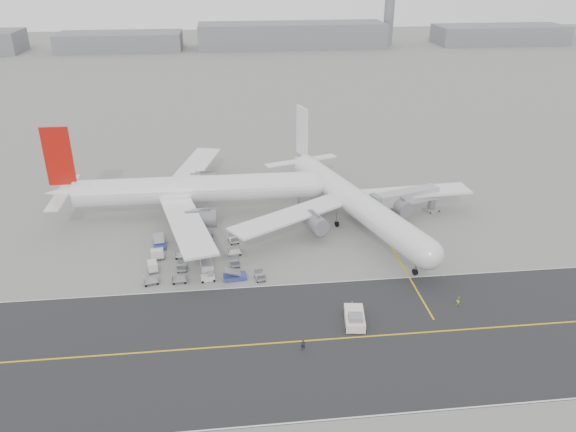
{
  "coord_description": "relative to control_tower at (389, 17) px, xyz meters",
  "views": [
    {
      "loc": [
        -1.26,
        -85.19,
        53.12
      ],
      "look_at": [
        9.72,
        12.0,
        6.57
      ],
      "focal_mm": 35.0,
      "sensor_mm": 36.0,
      "label": 1
    }
  ],
  "objects": [
    {
      "name": "ground_crew_b",
      "position": [
        -64.74,
        -276.5,
        -15.46
      ],
      "size": [
        0.91,
        0.79,
        1.59
      ],
      "primitive_type": "imported",
      "rotation": [
        0.0,
        0.0,
        2.87
      ],
      "color": "#C3F41C",
      "rests_on": "ground"
    },
    {
      "name": "airliner_a",
      "position": [
        -110.0,
        -236.12,
        -10.25
      ],
      "size": [
        60.47,
        59.82,
        20.86
      ],
      "rotation": [
        0.0,
        0.0,
        1.57
      ],
      "color": "white",
      "rests_on": "ground"
    },
    {
      "name": "ground_crew_a",
      "position": [
        -91.65,
        -284.91,
        -15.41
      ],
      "size": [
        0.64,
        0.44,
        1.69
      ],
      "primitive_type": "imported",
      "rotation": [
        0.0,
        0.0,
        -0.05
      ],
      "color": "black",
      "rests_on": "ground"
    },
    {
      "name": "stray_dolly",
      "position": [
        -96.65,
        -264.84,
        -16.25
      ],
      "size": [
        1.91,
        2.7,
        1.53
      ],
      "primitive_type": null,
      "rotation": [
        0.0,
        0.0,
        0.16
      ],
      "color": "silver",
      "rests_on": "ground"
    },
    {
      "name": "taxiway",
      "position": [
        -94.98,
        -282.98,
        -16.24
      ],
      "size": [
        220.0,
        59.0,
        0.03
      ],
      "color": "#2C2D2F",
      "rests_on": "ground"
    },
    {
      "name": "ground",
      "position": [
        -100.0,
        -265.0,
        -16.25
      ],
      "size": [
        700.0,
        700.0,
        0.0
      ],
      "primitive_type": "plane",
      "color": "gray",
      "rests_on": "ground"
    },
    {
      "name": "airliner_b",
      "position": [
        -75.75,
        -244.84,
        -10.59
      ],
      "size": [
        54.02,
        55.09,
        19.66
      ],
      "rotation": [
        0.0,
        0.0,
        0.32
      ],
      "color": "white",
      "rests_on": "ground"
    },
    {
      "name": "gse_cluster",
      "position": [
        -108.43,
        -257.43,
        -16.25
      ],
      "size": [
        24.91,
        24.21,
        2.02
      ],
      "primitive_type": null,
      "rotation": [
        0.0,
        0.0,
        0.13
      ],
      "color": "gray",
      "rests_on": "ground"
    },
    {
      "name": "pushback_tug",
      "position": [
        -82.76,
        -279.42,
        -15.29
      ],
      "size": [
        3.83,
        8.29,
        2.34
      ],
      "rotation": [
        0.0,
        0.0,
        -0.14
      ],
      "color": "white",
      "rests_on": "ground"
    },
    {
      "name": "horizon_buildings",
      "position": [
        -70.0,
        -5.0,
        -16.25
      ],
      "size": [
        520.0,
        28.0,
        28.0
      ],
      "primitive_type": null,
      "color": "gray",
      "rests_on": "ground"
    },
    {
      "name": "jet_bridge",
      "position": [
        -63.37,
        -242.43,
        -11.81
      ],
      "size": [
        16.97,
        7.92,
        6.37
      ],
      "rotation": [
        0.0,
        0.0,
        0.3
      ],
      "color": "gray",
      "rests_on": "ground"
    },
    {
      "name": "control_tower",
      "position": [
        0.0,
        0.0,
        0.0
      ],
      "size": [
        7.0,
        7.0,
        31.25
      ],
      "color": "gray",
      "rests_on": "ground"
    }
  ]
}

